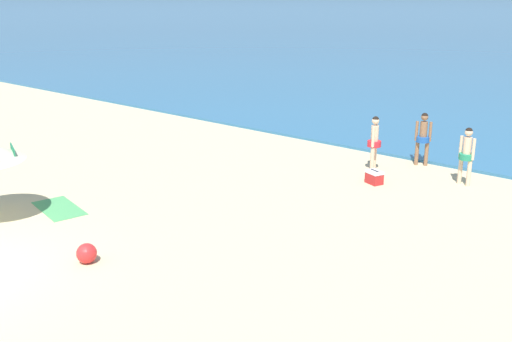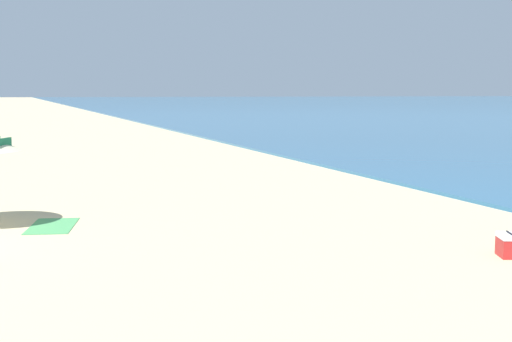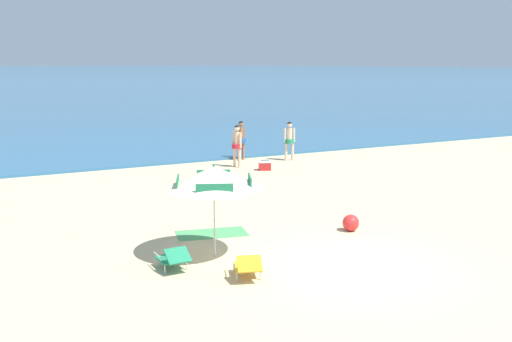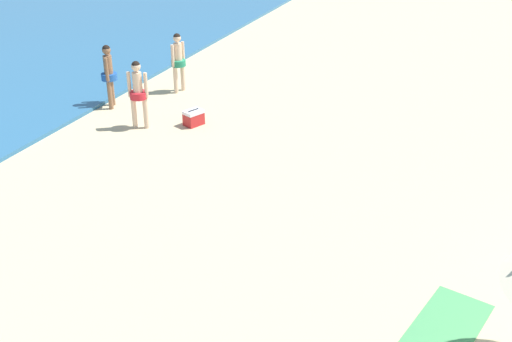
# 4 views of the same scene
# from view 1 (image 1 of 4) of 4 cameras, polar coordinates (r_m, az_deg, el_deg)

# --- Properties ---
(person_standing_near_shore) EXTENTS (0.43, 0.51, 1.78)m
(person_standing_near_shore) POSITION_cam_1_polar(r_m,az_deg,el_deg) (19.04, 11.43, 3.02)
(person_standing_near_shore) COLOR beige
(person_standing_near_shore) RESTS_ON ground
(person_standing_beside) EXTENTS (0.51, 0.43, 1.75)m
(person_standing_beside) POSITION_cam_1_polar(r_m,az_deg,el_deg) (18.34, 19.79, 1.74)
(person_standing_beside) COLOR beige
(person_standing_beside) RESTS_ON ground
(person_wading_in) EXTENTS (0.49, 0.43, 1.77)m
(person_wading_in) POSITION_cam_1_polar(r_m,az_deg,el_deg) (20.01, 15.93, 3.36)
(person_wading_in) COLOR #8C6042
(person_wading_in) RESTS_ON ground
(cooler_box) EXTENTS (0.59, 0.51, 0.43)m
(cooler_box) POSITION_cam_1_polar(r_m,az_deg,el_deg) (17.95, 11.42, -0.59)
(cooler_box) COLOR red
(cooler_box) RESTS_ON ground
(beach_ball) EXTENTS (0.44, 0.44, 0.44)m
(beach_ball) POSITION_cam_1_polar(r_m,az_deg,el_deg) (13.12, -16.13, -7.69)
(beach_ball) COLOR red
(beach_ball) RESTS_ON ground
(beach_towel) EXTENTS (1.95, 1.27, 0.01)m
(beach_towel) POSITION_cam_1_polar(r_m,az_deg,el_deg) (16.54, -18.59, -3.46)
(beach_towel) COLOR #4C9E5B
(beach_towel) RESTS_ON ground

